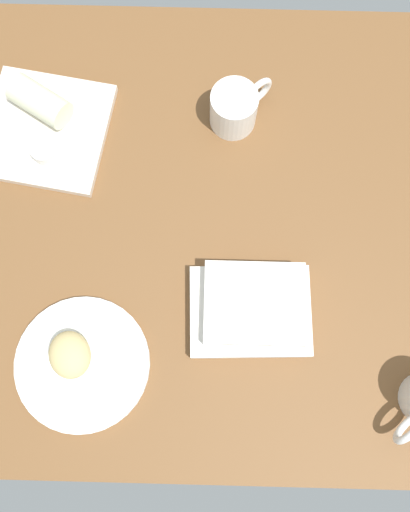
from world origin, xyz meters
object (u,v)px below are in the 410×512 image
Objects in this scene: scone_pastry at (70,355)px; square_plate at (46,130)px; sauce_cup at (44,150)px; round_plate at (83,364)px; second_mug at (235,108)px; breakfast_wrap at (40,101)px; book_stack at (252,309)px.

scone_pastry is 0.36× the size of square_plate.
round_plate is at bearing -76.22° from sauce_cup.
round_plate is 1.99× the size of second_mug.
round_plate is 48.45cm from breakfast_wrap.
square_plate is at bearing 39.65° from breakfast_wrap.
square_plate is at bearing 139.54° from book_stack.
book_stack is at bearing 19.15° from round_plate.
square_plate is 1.05× the size of book_stack.
sauce_cup is (-9.35, 38.13, 2.31)cm from round_plate.
breakfast_wrap is 0.96× the size of second_mug.
scone_pastry is 0.72× the size of breakfast_wrap.
book_stack is (28.81, 10.00, 1.97)cm from round_plate.
second_mug is (35.99, -0.39, -0.00)cm from breakfast_wrap.
breakfast_wrap reaches higher than sauce_cup.
second_mug is at bearing 121.31° from breakfast_wrap.
scone_pastry is at bearing -78.56° from square_plate.
round_plate is at bearing -76.91° from square_plate.
second_mug reaches higher than scone_pastry.
sauce_cup is (0.68, -5.01, 2.21)cm from square_plate.
breakfast_wrap is at bearing 101.12° from scone_pastry.
sauce_cup is 9.20cm from breakfast_wrap.
breakfast_wrap is at bearing 97.72° from sauce_cup.
sauce_cup is (-7.77, 36.76, -0.71)cm from scone_pastry.
scone_pastry reaches higher than book_stack.
sauce_cup reaches higher than round_plate.
sauce_cup is at bearing -166.08° from second_mug.
second_mug is at bearing 61.46° from round_plate.
scone_pastry is at bearing -164.13° from book_stack.
sauce_cup is 47.41cm from book_stack.
round_plate is at bearing -118.54° from second_mug.
scone_pastry reaches higher than square_plate.
sauce_cup is 35.85cm from second_mug.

